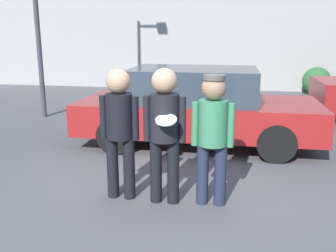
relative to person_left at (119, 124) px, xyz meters
The scene contains 7 objects.
ground_plane 1.19m from the person_left, 20.07° to the left, with size 56.00×56.00×0.00m, color #4C4C4F.
storefront_building 10.00m from the person_left, 86.50° to the left, with size 24.00×0.22×4.43m.
person_left is the anchor object (origin of this frame).
person_middle_with_frisbee 0.59m from the person_left, ahead, with size 0.53×0.55×1.70m.
person_right 1.17m from the person_left, ahead, with size 0.52×0.35×1.63m.
parked_car_near 2.71m from the person_left, 74.42° to the left, with size 4.48×1.89×1.46m.
shrub 10.19m from the person_left, 65.25° to the left, with size 0.95×0.95×0.95m.
Camera 1 is at (0.77, -4.61, 2.10)m, focal length 40.00 mm.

